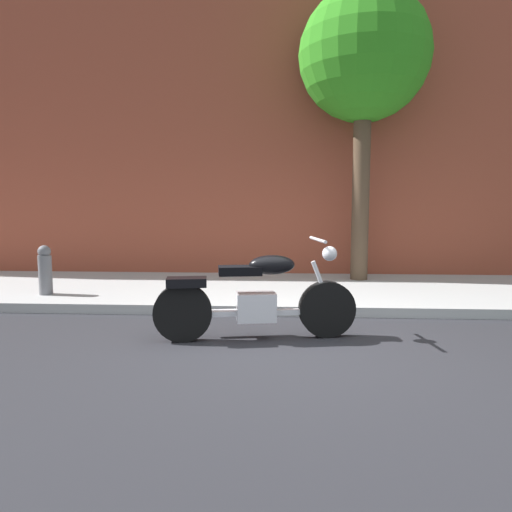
% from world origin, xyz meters
% --- Properties ---
extents(ground_plane, '(60.00, 60.00, 0.00)m').
position_xyz_m(ground_plane, '(0.00, 0.00, 0.00)').
color(ground_plane, '#28282D').
extents(sidewalk, '(23.90, 3.12, 0.14)m').
position_xyz_m(sidewalk, '(0.00, 2.95, 0.07)').
color(sidewalk, '#ABABAB').
rests_on(sidewalk, ground).
extents(building_facade, '(23.90, 0.50, 7.83)m').
position_xyz_m(building_facade, '(0.00, 4.76, 3.92)').
color(building_facade, brown).
rests_on(building_facade, ground).
extents(motorcycle, '(2.29, 0.74, 1.15)m').
position_xyz_m(motorcycle, '(-0.45, 0.33, 0.46)').
color(motorcycle, black).
rests_on(motorcycle, ground).
extents(street_tree, '(2.33, 2.33, 5.33)m').
position_xyz_m(street_tree, '(1.27, 3.83, 4.10)').
color(street_tree, brown).
rests_on(street_tree, ground).
extents(fire_hydrant, '(0.20, 0.20, 0.91)m').
position_xyz_m(fire_hydrant, '(-3.82, 2.07, 0.46)').
color(fire_hydrant, slate).
rests_on(fire_hydrant, ground).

